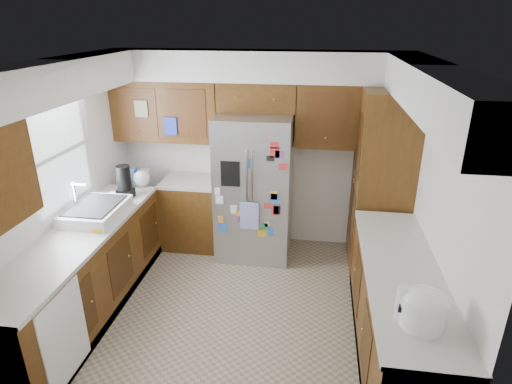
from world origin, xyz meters
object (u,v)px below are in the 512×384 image
pantry (381,182)px  rice_cooker (424,308)px  fridge (254,187)px  paper_towel (404,303)px

pantry → rice_cooker: 2.32m
fridge → paper_towel: size_ratio=7.35×
fridge → rice_cooker: (1.50, -2.38, 0.16)m
pantry → fridge: (-1.50, 0.05, -0.17)m
rice_cooker → paper_towel: size_ratio=1.28×
rice_cooker → pantry: bearing=90.0°
pantry → fridge: bearing=177.9°
fridge → paper_towel: bearing=-59.3°
pantry → paper_towel: 2.27m
pantry → rice_cooker: pantry is taller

